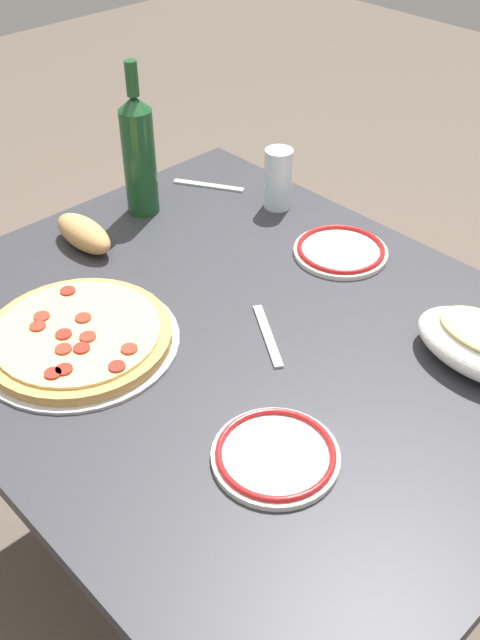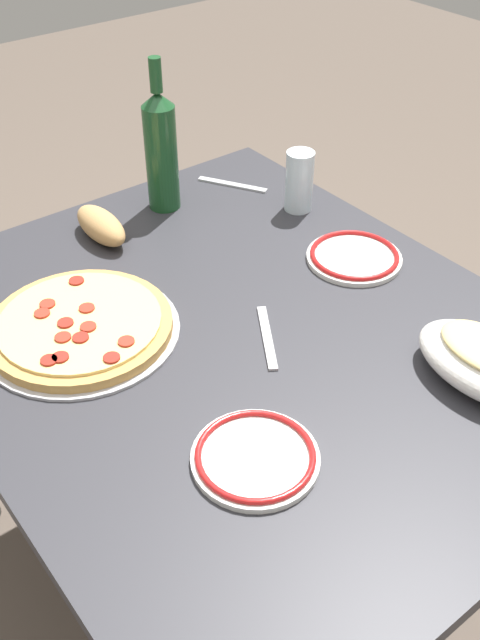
{
  "view_description": "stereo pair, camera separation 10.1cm",
  "coord_description": "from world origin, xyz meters",
  "px_view_note": "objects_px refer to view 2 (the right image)",
  "views": [
    {
      "loc": [
        -0.71,
        0.68,
        1.55
      ],
      "look_at": [
        0.0,
        0.0,
        0.76
      ],
      "focal_mm": 40.83,
      "sensor_mm": 36.0,
      "label": 1
    },
    {
      "loc": [
        -0.78,
        0.6,
        1.55
      ],
      "look_at": [
        0.0,
        0.0,
        0.76
      ],
      "focal_mm": 40.83,
      "sensor_mm": 36.0,
      "label": 2
    }
  ],
  "objects_px": {
    "dining_table": "(240,384)",
    "pepperoni_pizza": "(81,326)",
    "side_plate_near": "(255,457)",
    "water_glass": "(299,181)",
    "wine_bottle": "(161,149)",
    "bread_loaf": "(101,225)",
    "side_plate_far": "(354,257)"
  },
  "relations": [
    {
      "from": "side_plate_far",
      "to": "side_plate_near",
      "type": "bearing_deg",
      "value": 120.59
    },
    {
      "from": "dining_table",
      "to": "side_plate_near",
      "type": "bearing_deg",
      "value": 146.62
    },
    {
      "from": "wine_bottle",
      "to": "dining_table",
      "type": "bearing_deg",
      "value": 162.81
    },
    {
      "from": "water_glass",
      "to": "wine_bottle",
      "type": "bearing_deg",
      "value": 50.0
    },
    {
      "from": "side_plate_near",
      "to": "bread_loaf",
      "type": "distance_m",
      "value": 0.68
    },
    {
      "from": "wine_bottle",
      "to": "side_plate_near",
      "type": "height_order",
      "value": "wine_bottle"
    },
    {
      "from": "dining_table",
      "to": "side_plate_near",
      "type": "height_order",
      "value": "side_plate_near"
    },
    {
      "from": "water_glass",
      "to": "side_plate_near",
      "type": "bearing_deg",
      "value": 133.9
    },
    {
      "from": "pepperoni_pizza",
      "to": "bread_loaf",
      "type": "xyz_separation_m",
      "value": [
        0.25,
        -0.18,
        0.02
      ]
    },
    {
      "from": "dining_table",
      "to": "pepperoni_pizza",
      "type": "relative_size",
      "value": 3.34
    },
    {
      "from": "side_plate_near",
      "to": "side_plate_far",
      "type": "bearing_deg",
      "value": -59.41
    },
    {
      "from": "water_glass",
      "to": "bread_loaf",
      "type": "relative_size",
      "value": 0.84
    },
    {
      "from": "pepperoni_pizza",
      "to": "wine_bottle",
      "type": "bearing_deg",
      "value": -51.69
    },
    {
      "from": "dining_table",
      "to": "pepperoni_pizza",
      "type": "xyz_separation_m",
      "value": [
        0.17,
        0.22,
        0.14
      ]
    },
    {
      "from": "dining_table",
      "to": "wine_bottle",
      "type": "bearing_deg",
      "value": -17.19
    },
    {
      "from": "side_plate_near",
      "to": "side_plate_far",
      "type": "relative_size",
      "value": 0.99
    },
    {
      "from": "pepperoni_pizza",
      "to": "bread_loaf",
      "type": "relative_size",
      "value": 2.14
    },
    {
      "from": "wine_bottle",
      "to": "bread_loaf",
      "type": "bearing_deg",
      "value": 100.66
    },
    {
      "from": "water_glass",
      "to": "side_plate_near",
      "type": "distance_m",
      "value": 0.74
    },
    {
      "from": "dining_table",
      "to": "wine_bottle",
      "type": "height_order",
      "value": "wine_bottle"
    },
    {
      "from": "water_glass",
      "to": "bread_loaf",
      "type": "distance_m",
      "value": 0.44
    },
    {
      "from": "wine_bottle",
      "to": "side_plate_near",
      "type": "distance_m",
      "value": 0.77
    },
    {
      "from": "dining_table",
      "to": "bread_loaf",
      "type": "xyz_separation_m",
      "value": [
        0.42,
        0.04,
        0.15
      ]
    },
    {
      "from": "side_plate_far",
      "to": "wine_bottle",
      "type": "bearing_deg",
      "value": 23.48
    },
    {
      "from": "dining_table",
      "to": "water_glass",
      "type": "distance_m",
      "value": 0.49
    },
    {
      "from": "dining_table",
      "to": "bread_loaf",
      "type": "height_order",
      "value": "bread_loaf"
    },
    {
      "from": "wine_bottle",
      "to": "water_glass",
      "type": "relative_size",
      "value": 2.45
    },
    {
      "from": "wine_bottle",
      "to": "side_plate_near",
      "type": "relative_size",
      "value": 1.76
    },
    {
      "from": "wine_bottle",
      "to": "pepperoni_pizza",
      "type": "bearing_deg",
      "value": 128.31
    },
    {
      "from": "pepperoni_pizza",
      "to": "side_plate_far",
      "type": "relative_size",
      "value": 1.82
    },
    {
      "from": "bread_loaf",
      "to": "side_plate_far",
      "type": "bearing_deg",
      "value": -136.82
    },
    {
      "from": "pepperoni_pizza",
      "to": "side_plate_near",
      "type": "relative_size",
      "value": 1.84
    }
  ]
}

